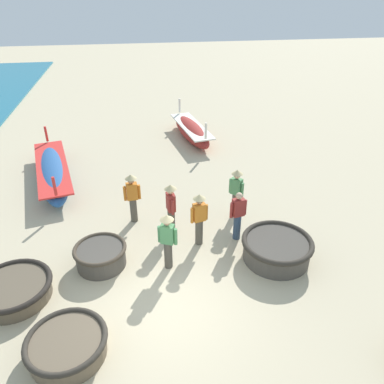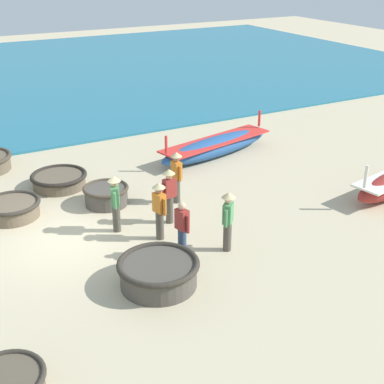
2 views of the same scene
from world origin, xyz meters
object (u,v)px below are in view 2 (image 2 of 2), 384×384
object	(u,v)px
coracle_far_left	(106,195)
coracle_far_right	(59,180)
long_boat_white_hull	(216,146)
coracle_front_left	(158,272)
coracle_upturned	(12,208)
fisherman_standing_left	(159,207)
fisherman_crouching	(177,174)
fisherman_standing_right	(169,192)
fisherman_by_coracle	(228,218)
fisherman_hauling	(182,228)
fisherman_with_hat	(115,200)

from	to	relation	value
coracle_far_left	coracle_far_right	xyz separation A→B (m)	(-2.03, -0.91, -0.06)
coracle_far_right	long_boat_white_hull	world-z (taller)	long_boat_white_hull
coracle_front_left	coracle_upturned	bearing A→B (deg)	-156.72
coracle_far_right	coracle_upturned	size ratio (longest dim) A/B	1.10
fisherman_standing_left	fisherman_crouching	xyz separation A→B (m)	(-1.85, 1.47, 0.00)
long_boat_white_hull	coracle_far_right	bearing A→B (deg)	-89.60
long_boat_white_hull	fisherman_standing_right	world-z (taller)	fisherman_standing_right
coracle_far_left	fisherman_crouching	xyz separation A→B (m)	(0.92, 1.99, 0.64)
long_boat_white_hull	fisherman_standing_left	distance (m)	6.77
coracle_far_right	fisherman_standing_right	xyz separation A→B (m)	(4.07, 2.09, 0.70)
coracle_far_left	fisherman_standing_right	world-z (taller)	fisherman_standing_right
coracle_far_right	fisherman_standing_right	size ratio (longest dim) A/B	1.12
fisherman_standing_right	fisherman_standing_left	size ratio (longest dim) A/B	1.00
fisherman_by_coracle	fisherman_hauling	distance (m)	1.23
fisherman_standing_left	fisherman_by_coracle	distance (m)	1.90
fisherman_with_hat	fisherman_by_coracle	distance (m)	3.22
coracle_upturned	fisherman_crouching	xyz separation A→B (m)	(1.45, 4.74, 0.68)
fisherman_hauling	fisherman_crouching	size ratio (longest dim) A/B	0.94
long_boat_white_hull	fisherman_standing_right	bearing A→B (deg)	-44.49
coracle_far_right	fisherman_crouching	xyz separation A→B (m)	(2.95, 2.90, 0.70)
long_boat_white_hull	fisherman_standing_left	size ratio (longest dim) A/B	3.24
fisherman_hauling	fisherman_by_coracle	bearing A→B (deg)	78.06
coracle_front_left	long_boat_white_hull	xyz separation A→B (m)	(-6.84, 5.69, 0.03)
coracle_front_left	fisherman_standing_left	size ratio (longest dim) A/B	1.17
fisherman_standing_left	coracle_front_left	bearing A→B (deg)	-26.47
fisherman_by_coracle	fisherman_hauling	size ratio (longest dim) A/B	1.06
long_boat_white_hull	fisherman_hauling	distance (m)	7.58
coracle_far_right	fisherman_standing_right	distance (m)	4.62
coracle_far_left	fisherman_standing_right	bearing A→B (deg)	30.10
long_boat_white_hull	fisherman_with_hat	size ratio (longest dim) A/B	3.24
coracle_front_left	fisherman_standing_right	xyz separation A→B (m)	(-2.73, 1.65, 0.60)
fisherman_standing_left	fisherman_standing_right	bearing A→B (deg)	137.97
coracle_front_left	fisherman_standing_left	world-z (taller)	fisherman_standing_left
long_boat_white_hull	fisherman_with_hat	distance (m)	6.80
coracle_far_right	fisherman_with_hat	bearing A→B (deg)	8.28
coracle_upturned	fisherman_standing_right	size ratio (longest dim) A/B	1.01
coracle_front_left	fisherman_crouching	bearing A→B (deg)	147.37
coracle_far_right	long_boat_white_hull	bearing A→B (deg)	90.40
coracle_upturned	fisherman_hauling	xyz separation A→B (m)	(4.45, 3.35, 0.56)
fisherman_hauling	fisherman_crouching	xyz separation A→B (m)	(-3.00, 1.39, 0.12)
coracle_front_left	fisherman_with_hat	distance (m)	3.04
coracle_far_left	coracle_front_left	distance (m)	4.79
fisherman_standing_left	fisherman_by_coracle	world-z (taller)	same
coracle_far_left	fisherman_hauling	bearing A→B (deg)	8.74
fisherman_standing_right	fisherman_hauling	distance (m)	1.98
coracle_upturned	fisherman_standing_left	size ratio (longest dim) A/B	1.01
fisherman_standing_right	fisherman_with_hat	xyz separation A→B (m)	(-0.25, -1.53, 0.00)
fisherman_hauling	fisherman_crouching	bearing A→B (deg)	155.20
coracle_far_left	fisherman_standing_left	distance (m)	2.89
fisherman_standing_right	fisherman_with_hat	size ratio (longest dim) A/B	1.00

